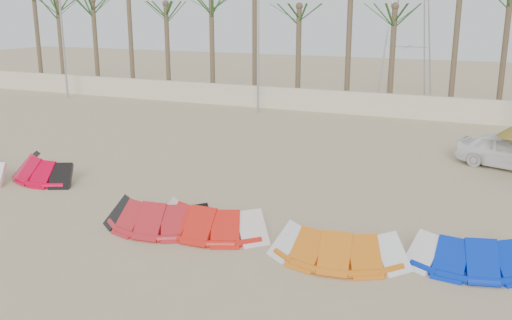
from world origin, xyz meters
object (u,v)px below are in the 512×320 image
at_px(kite_blue, 478,249).
at_px(car, 509,152).
at_px(kite_red_left, 48,166).
at_px(kite_red_mid, 164,213).
at_px(kite_orange, 341,241).
at_px(kite_red_right, 213,216).

relative_size(kite_blue, car, 0.90).
height_order(kite_red_left, kite_red_mid, same).
bearing_deg(kite_orange, kite_red_left, 168.30).
bearing_deg(kite_orange, car, 70.43).
height_order(kite_red_right, car, car).
height_order(kite_red_left, kite_orange, same).
bearing_deg(car, kite_orange, 179.71).
distance_m(kite_red_left, kite_red_right, 8.12).
distance_m(kite_red_right, kite_blue, 6.82).
bearing_deg(kite_orange, kite_red_mid, -179.92).
xyz_separation_m(kite_orange, kite_blue, (3.10, 0.87, -0.00)).
height_order(kite_red_mid, kite_red_right, same).
distance_m(kite_red_right, car, 12.50).
relative_size(kite_red_left, kite_red_right, 1.05).
bearing_deg(kite_red_right, kite_orange, -4.37).
bearing_deg(kite_blue, kite_red_left, 174.09).
xyz_separation_m(kite_red_left, kite_red_mid, (6.43, -2.40, 0.00)).
distance_m(kite_red_mid, car, 13.60).
xyz_separation_m(kite_red_right, car, (7.38, 10.08, 0.23)).
distance_m(kite_red_left, car, 17.19).
bearing_deg(kite_red_mid, kite_orange, 0.08).
relative_size(kite_red_left, kite_blue, 1.02).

